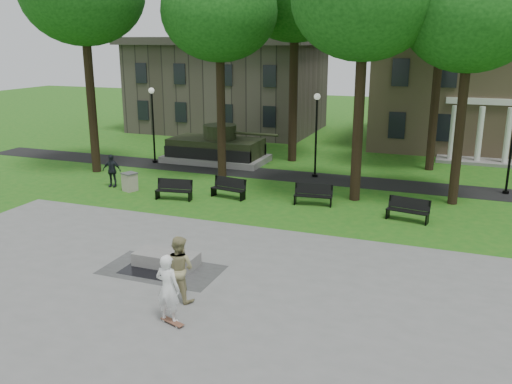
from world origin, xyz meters
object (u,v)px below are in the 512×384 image
skateboarder (168,288)px  friend_watching (179,268)px  concrete_block (166,259)px  trash_bin (130,182)px  park_bench_0 (175,189)px

skateboarder → friend_watching: friend_watching is taller
concrete_block → skateboarder: bearing=-59.1°
trash_bin → park_bench_0: bearing=-10.8°
skateboarder → park_bench_0: size_ratio=1.07×
concrete_block → park_bench_0: park_bench_0 is taller
skateboarder → trash_bin: 14.23m
concrete_block → park_bench_0: size_ratio=1.19×
park_bench_0 → trash_bin: size_ratio=1.92×
skateboarder → friend_watching: bearing=-70.5°
concrete_block → skateboarder: size_ratio=1.12×
skateboarder → park_bench_0: (-5.75, 10.70, -0.48)m
park_bench_0 → friend_watching: bearing=-68.0°
concrete_block → trash_bin: 10.32m
friend_watching → concrete_block: bearing=-41.5°
concrete_block → friend_watching: 2.80m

